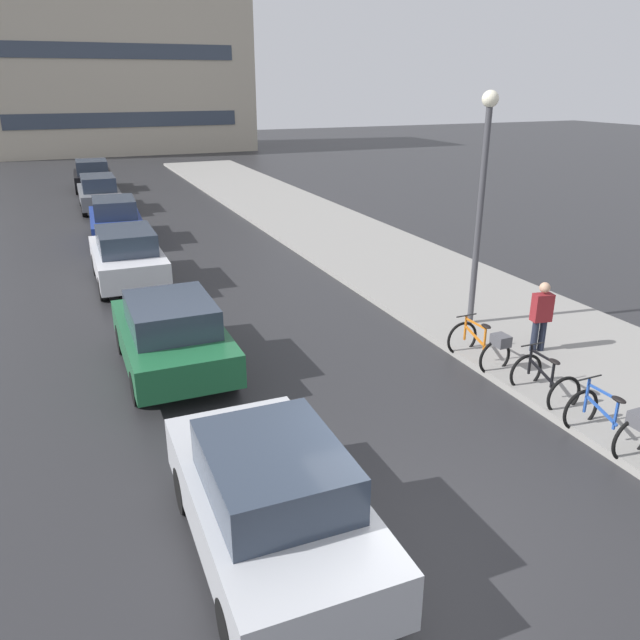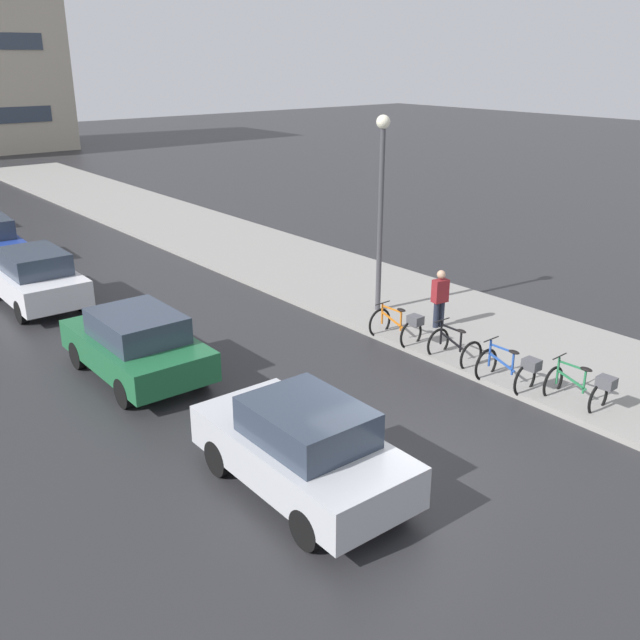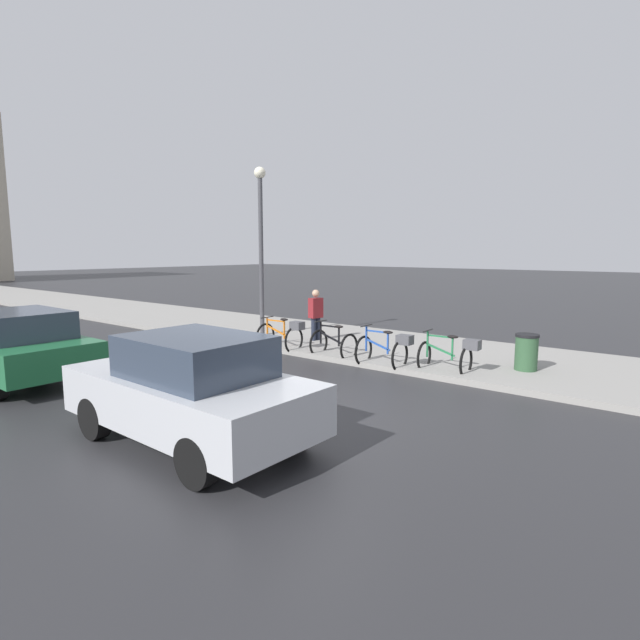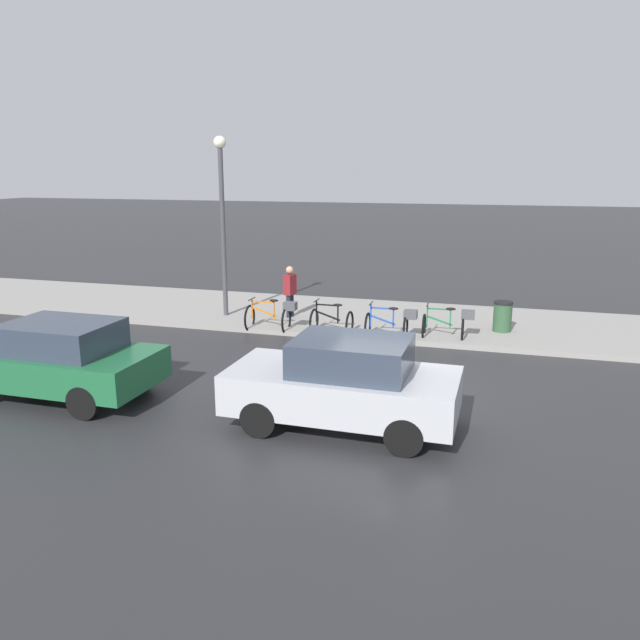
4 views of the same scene
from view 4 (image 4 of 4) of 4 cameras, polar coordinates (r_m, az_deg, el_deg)
The scene contains 11 objects.
ground_plane at distance 12.92m, azimuth 6.32°, elevation -6.62°, with size 140.00×140.00×0.00m, color #28282B.
sidewalk_kerb at distance 22.04m, azimuth -17.18°, elevation 1.58°, with size 4.80×60.00×0.14m, color gray.
bicycle_nearest at distance 16.71m, azimuth 11.70°, elevation -0.37°, with size 0.76×1.34×1.00m.
bicycle_second at distance 16.48m, azimuth 6.56°, elevation -0.35°, with size 0.77×1.33×1.03m.
bicycle_third at distance 16.98m, azimuth 1.06°, elevation -0.15°, with size 0.76×1.09×0.98m.
bicycle_farthest at distance 17.33m, azimuth -4.36°, elevation 0.42°, with size 0.78×1.41×0.96m.
car_silver at distance 10.97m, azimuth 2.25°, elevation -5.79°, with size 1.91×4.04×1.62m.
car_green at distance 13.47m, azimuth -22.82°, elevation -3.28°, with size 1.97×4.04×1.54m.
pedestrian at distance 18.53m, azimuth -2.77°, elevation 2.71°, with size 0.44×0.31×1.67m.
streetlamp at distance 18.66m, azimuth -8.94°, elevation 10.17°, with size 0.36×0.36×5.37m.
trash_bin at distance 17.67m, azimuth 16.34°, elevation 0.11°, with size 0.52×0.52×0.96m.
Camera 4 is at (-11.95, -2.01, 4.47)m, focal length 35.00 mm.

